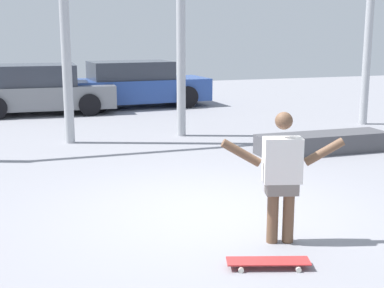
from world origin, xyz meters
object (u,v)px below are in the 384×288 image
skateboarder (282,173)px  skateboard (268,262)px  grind_box (322,143)px  parked_car_blue (135,85)px  parked_car_grey (41,90)px

skateboarder → skateboard: skateboarder is taller
grind_box → parked_car_blue: size_ratio=0.58×
skateboarder → grind_box: bearing=68.2°
skateboard → parked_car_blue: (1.37, 11.90, 0.62)m
grind_box → parked_car_grey: bearing=124.2°
skateboarder → skateboard: (-0.42, -0.56, -0.73)m
grind_box → skateboard: bearing=-127.6°
parked_car_grey → skateboarder: bearing=-77.0°
parked_car_grey → parked_car_blue: parked_car_blue is taller
grind_box → parked_car_grey: (-4.83, 7.10, 0.48)m
grind_box → parked_car_grey: 8.60m
skateboarder → parked_car_grey: skateboarder is taller
parked_car_blue → skateboard: bearing=-99.6°
skateboard → grind_box: grind_box is taller
skateboarder → grind_box: size_ratio=0.56×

